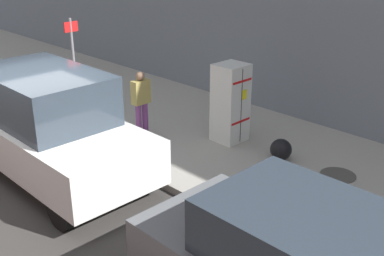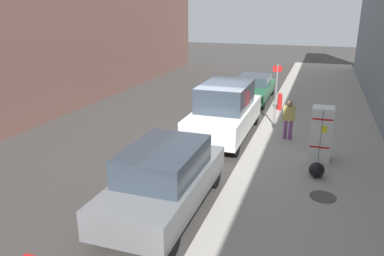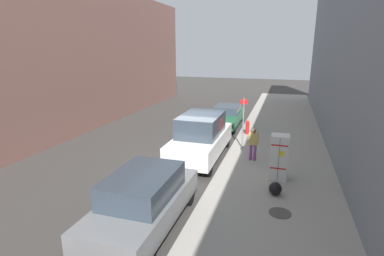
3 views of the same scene
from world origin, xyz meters
name	(u,v)px [view 1 (image 1 of 3)]	position (x,y,z in m)	size (l,w,h in m)	color
ground_plane	(47,182)	(0.00, 0.00, 0.00)	(80.00, 80.00, 0.00)	#383533
sidewalk_slab	(186,128)	(-3.85, 0.00, 0.08)	(4.79, 44.00, 0.15)	#9E998E
discarded_refrigerator	(230,103)	(-3.93, 1.37, 1.05)	(0.69, 0.65, 1.80)	silver
manhole_cover	(338,175)	(-4.11, 4.08, 0.16)	(0.70, 0.70, 0.02)	#47443F
street_sign_post	(74,66)	(-2.03, -2.00, 1.62)	(0.36, 0.07, 2.62)	slate
fire_hydrant	(26,85)	(-1.96, -4.62, 0.58)	(0.22, 0.22, 0.84)	red
trash_bag	(281,150)	(-3.89, 2.84, 0.38)	(0.46, 0.46, 0.46)	black
pedestrian_walking_far	(141,99)	(-2.75, -0.36, 1.01)	(0.44, 0.22, 1.51)	#7A3D7F
parked_van_white	(46,124)	(-0.28, -0.31, 1.07)	(2.03, 5.17, 2.16)	silver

